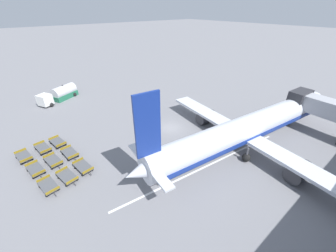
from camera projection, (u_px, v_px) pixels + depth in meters
name	position (u px, v px, depth m)	size (l,w,h in m)	color
ground_plane	(171.00, 128.00, 37.38)	(500.00, 500.00, 0.00)	gray
airplane	(248.00, 128.00, 31.38)	(32.17, 40.28, 12.30)	silver
fuel_tanker_primary	(61.00, 94.00, 48.01)	(6.44, 9.43, 3.26)	white
baggage_dolly_row_near_col_a	(24.00, 157.00, 29.52)	(3.73, 1.96, 0.92)	#515459
baggage_dolly_row_near_col_b	(36.00, 169.00, 27.19)	(3.73, 1.98, 0.92)	#515459
baggage_dolly_row_near_col_c	(49.00, 186.00, 24.72)	(3.73, 1.98, 0.92)	#515459
baggage_dolly_row_mid_a_col_a	(43.00, 148.00, 31.27)	(3.73, 1.97, 0.92)	#515459
baggage_dolly_row_mid_a_col_b	(53.00, 161.00, 28.71)	(3.73, 1.99, 0.92)	#515459
baggage_dolly_row_mid_a_col_c	(67.00, 177.00, 26.06)	(3.74, 2.07, 0.92)	#515459
baggage_dolly_row_mid_b_col_a	(58.00, 142.00, 32.61)	(3.73, 2.00, 0.92)	#515459
baggage_dolly_row_mid_b_col_b	(70.00, 153.00, 30.23)	(3.71, 1.88, 0.92)	#515459
baggage_dolly_row_mid_b_col_c	(83.00, 167.00, 27.63)	(3.73, 1.96, 0.92)	#515459
stand_guidance_stripe	(207.00, 166.00, 28.48)	(3.67, 27.78, 0.01)	white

